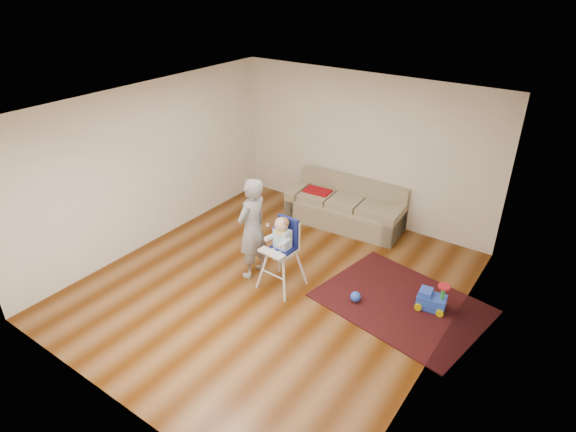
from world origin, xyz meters
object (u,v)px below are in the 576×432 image
Objects in this scene: ride_on_toy at (433,295)px; toy_ball at (355,297)px; side_table at (314,204)px; high_chair at (282,254)px; adult at (252,229)px; sofa at (346,204)px.

ride_on_toy is 1.06m from toy_ball.
high_chair reaches higher than side_table.
adult reaches higher than ride_on_toy.
adult reaches higher than sofa.
high_chair is at bearing 90.83° from adult.
toy_ball is 0.09× the size of adult.
adult is (-0.54, 0.00, 0.25)m from high_chair.
ride_on_toy is at bearing 27.06° from toy_ball.
sofa is 0.70m from side_table.
adult is at bearing -103.81° from sofa.
adult reaches higher than side_table.
ride_on_toy is 0.26× the size of adult.
ride_on_toy reaches higher than toy_ball.
side_table reaches higher than ride_on_toy.
toy_ball is (-0.94, -0.48, -0.14)m from ride_on_toy.
ride_on_toy is at bearing -38.39° from sofa.
adult is at bearing -171.93° from ride_on_toy.
ride_on_toy is (2.88, -1.49, 0.00)m from side_table.
side_table is 0.39× the size of high_chair.
sofa is at bearing 97.66° from high_chair.
high_chair is (-1.09, -0.28, 0.47)m from toy_ball.
sofa is at bearing 122.95° from toy_ball.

